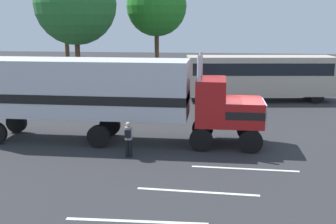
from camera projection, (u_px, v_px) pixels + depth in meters
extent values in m
plane|color=#2D2D30|center=(241.00, 145.00, 20.55)|extent=(120.00, 120.00, 0.00)
cube|color=silver|center=(245.00, 169.00, 17.16)|extent=(4.40, 0.26, 0.01)
cube|color=silver|center=(198.00, 192.00, 14.85)|extent=(4.40, 0.31, 0.01)
cube|color=silver|center=(136.00, 221.00, 12.67)|extent=(4.40, 0.32, 0.01)
cube|color=#B21919|center=(244.00, 112.00, 20.02)|extent=(1.81, 2.51, 1.20)
cube|color=#B21919|center=(211.00, 101.00, 20.10)|extent=(1.41, 2.51, 2.20)
cube|color=silver|center=(264.00, 112.00, 19.92)|extent=(0.09, 2.10, 1.08)
cube|color=black|center=(244.00, 111.00, 20.01)|extent=(1.81, 2.55, 0.36)
cylinder|color=silver|center=(201.00, 85.00, 21.10)|extent=(0.18, 0.18, 3.40)
cylinder|color=silver|center=(199.00, 92.00, 18.96)|extent=(0.18, 0.18, 3.40)
cube|color=silver|center=(84.00, 87.00, 20.69)|extent=(10.51, 2.65, 2.80)
cube|color=black|center=(84.00, 96.00, 20.78)|extent=(10.51, 2.69, 0.44)
cylinder|color=silver|center=(219.00, 120.00, 21.58)|extent=(1.30, 0.65, 0.64)
cylinder|color=black|center=(247.00, 129.00, 21.30)|extent=(1.10, 0.30, 1.10)
cylinder|color=black|center=(251.00, 141.00, 19.17)|extent=(1.10, 0.30, 1.10)
cylinder|color=black|center=(203.00, 128.00, 21.56)|extent=(1.10, 0.30, 1.10)
cylinder|color=black|center=(201.00, 140.00, 19.43)|extent=(1.10, 0.30, 1.10)
cylinder|color=black|center=(110.00, 125.00, 22.12)|extent=(1.10, 0.30, 1.10)
cylinder|color=black|center=(98.00, 136.00, 19.99)|extent=(1.10, 0.30, 1.10)
cylinder|color=black|center=(17.00, 123.00, 22.71)|extent=(1.10, 0.30, 1.10)
cylinder|color=black|center=(127.00, 148.00, 18.61)|extent=(0.18, 0.18, 0.82)
cylinder|color=black|center=(130.00, 148.00, 18.60)|extent=(0.18, 0.18, 0.82)
cylinder|color=gray|center=(128.00, 133.00, 18.45)|extent=(0.34, 0.34, 0.58)
sphere|color=tan|center=(128.00, 124.00, 18.37)|extent=(0.23, 0.23, 0.23)
cube|color=black|center=(128.00, 134.00, 18.25)|extent=(0.27, 0.18, 0.36)
cube|color=#BFB29E|center=(259.00, 75.00, 31.49)|extent=(11.23, 3.87, 2.90)
cube|color=black|center=(260.00, 68.00, 31.37)|extent=(10.58, 3.83, 0.90)
cylinder|color=black|center=(307.00, 92.00, 32.91)|extent=(1.03, 0.40, 1.00)
cylinder|color=black|center=(317.00, 97.00, 30.72)|extent=(1.03, 0.40, 1.00)
cylinder|color=black|center=(209.00, 92.00, 32.90)|extent=(1.03, 0.40, 1.00)
cylinder|color=black|center=(212.00, 97.00, 30.70)|extent=(1.03, 0.40, 1.00)
cylinder|color=brown|center=(78.00, 62.00, 36.51)|extent=(0.44, 0.44, 4.98)
sphere|color=#2A7132|center=(75.00, 4.00, 35.44)|extent=(7.03, 7.03, 7.03)
cylinder|color=brown|center=(157.00, 55.00, 41.49)|extent=(0.44, 0.44, 5.37)
sphere|color=#288026|center=(157.00, 6.00, 40.47)|extent=(5.90, 5.90, 5.90)
cylinder|color=brown|center=(67.00, 54.00, 43.11)|extent=(0.44, 0.44, 5.34)
sphere|color=#2D722A|center=(65.00, 12.00, 42.20)|extent=(4.40, 4.40, 4.40)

